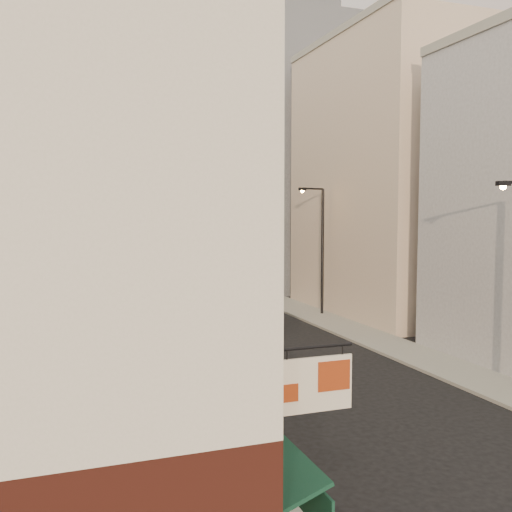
# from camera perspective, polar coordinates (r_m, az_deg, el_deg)

# --- Properties ---
(sidewalk_left) EXTENTS (3.00, 140.00, 0.15)m
(sidewalk_left) POSITION_cam_1_polar(r_m,az_deg,el_deg) (62.56, -15.21, -2.64)
(sidewalk_left) COLOR gray
(sidewalk_left) RESTS_ON ground
(sidewalk_right) EXTENTS (3.00, 140.00, 0.15)m
(sidewalk_right) POSITION_cam_1_polar(r_m,az_deg,el_deg) (64.86, -3.68, -2.26)
(sidewalk_right) COLOR gray
(sidewalk_right) RESTS_ON ground
(near_building_left) EXTENTS (8.30, 23.04, 12.30)m
(near_building_left) POSITION_cam_1_polar(r_m,az_deg,el_deg) (16.00, -18.56, -1.26)
(near_building_left) COLOR maroon
(near_building_left) RESTS_ON ground
(left_bldg_beige) EXTENTS (8.00, 12.00, 16.00)m
(left_bldg_beige) POSITION_cam_1_polar(r_m,az_deg,el_deg) (32.94, -21.04, 4.89)
(left_bldg_beige) COLOR #BDA893
(left_bldg_beige) RESTS_ON ground
(left_bldg_grey) EXTENTS (8.00, 16.00, 20.00)m
(left_bldg_grey) POSITION_cam_1_polar(r_m,az_deg,el_deg) (49.00, -20.69, 6.97)
(left_bldg_grey) COLOR gray
(left_bldg_grey) RESTS_ON ground
(left_bldg_tan) EXTENTS (8.00, 18.00, 17.00)m
(left_bldg_tan) POSITION_cam_1_polar(r_m,az_deg,el_deg) (66.94, -20.42, 4.91)
(left_bldg_tan) COLOR tan
(left_bldg_tan) RESTS_ON ground
(left_bldg_wingrid) EXTENTS (8.00, 20.00, 24.00)m
(left_bldg_wingrid) POSITION_cam_1_polar(r_m,az_deg,el_deg) (87.05, -20.33, 7.03)
(left_bldg_wingrid) COLOR gray
(left_bldg_wingrid) RESTS_ON ground
(right_bldg_beige) EXTENTS (8.00, 16.00, 20.00)m
(right_bldg_beige) POSITION_cam_1_polar(r_m,az_deg,el_deg) (43.73, 12.60, 7.49)
(right_bldg_beige) COLOR #BDA893
(right_bldg_beige) RESTS_ON ground
(right_bldg_wingrid) EXTENTS (8.00, 20.00, 26.00)m
(right_bldg_wingrid) POSITION_cam_1_polar(r_m,az_deg,el_deg) (61.75, 2.54, 9.43)
(right_bldg_wingrid) COLOR gray
(right_bldg_wingrid) RESTS_ON ground
(highrise) EXTENTS (21.00, 23.00, 51.20)m
(highrise) POSITION_cam_1_polar(r_m,az_deg,el_deg) (91.65, -0.72, 15.76)
(highrise) COLOR gray
(highrise) RESTS_ON ground
(clock_tower) EXTENTS (14.00, 14.00, 44.90)m
(clock_tower) POSITION_cam_1_polar(r_m,az_deg,el_deg) (99.98, -13.94, 10.02)
(clock_tower) COLOR tan
(clock_tower) RESTS_ON ground
(white_tower) EXTENTS (8.00, 8.00, 41.50)m
(white_tower) POSITION_cam_1_polar(r_m,az_deg,el_deg) (88.26, -5.73, 11.54)
(white_tower) COLOR silver
(white_tower) RESTS_ON ground
(streetlamp_mid) EXTENTS (2.34, 0.98, 9.29)m
(streetlamp_mid) POSITION_cam_1_polar(r_m,az_deg,el_deg) (41.58, 6.44, 1.27)
(streetlamp_mid) COLOR black
(streetlamp_mid) RESTS_ON ground
(traffic_light_left) EXTENTS (0.58, 0.50, 5.00)m
(traffic_light_left) POSITION_cam_1_polar(r_m,az_deg,el_deg) (45.71, -13.88, -0.80)
(traffic_light_left) COLOR black
(traffic_light_left) RESTS_ON ground
(traffic_light_right) EXTENTS (0.65, 0.65, 5.00)m
(traffic_light_right) POSITION_cam_1_polar(r_m,az_deg,el_deg) (53.59, -0.25, 0.41)
(traffic_light_right) COLOR black
(traffic_light_right) RESTS_ON ground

